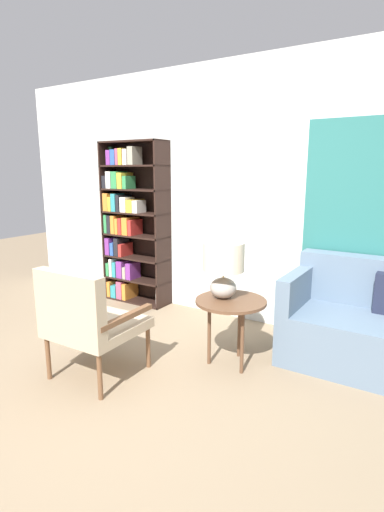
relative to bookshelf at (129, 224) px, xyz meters
The scene contains 6 objects.
ground_plane 2.52m from the bookshelf, 52.23° to the right, with size 14.00×14.00×0.00m, color #847056.
wall_back 1.56m from the bookshelf, ahead, with size 6.40×0.08×2.70m.
bookshelf is the anchor object (origin of this frame).
armchair 2.02m from the bookshelf, 58.59° to the right, with size 0.65×0.65×0.89m.
side_table 2.08m from the bookshelf, 25.26° to the right, with size 0.58×0.58×0.57m.
table_lamp 1.96m from the bookshelf, 25.93° to the right, with size 0.34×0.34×0.47m.
Camera 1 is at (1.80, -1.81, 1.60)m, focal length 28.00 mm.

